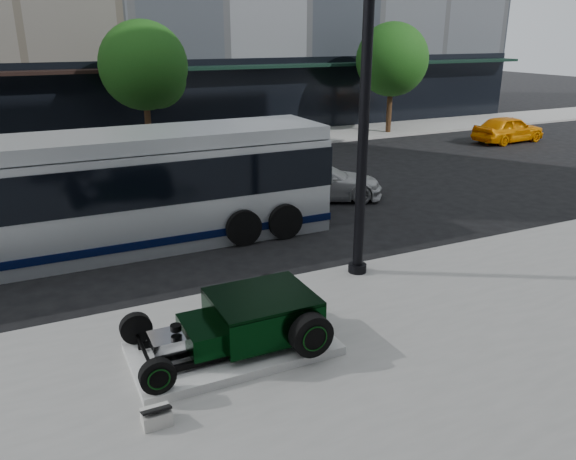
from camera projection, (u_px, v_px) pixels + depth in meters
name	position (u px, v px, depth m)	size (l,w,h in m)	color
ground	(228.00, 256.00, 13.99)	(120.00, 120.00, 0.00)	black
sidewalk_far	(124.00, 152.00, 25.87)	(70.00, 4.00, 0.12)	gray
street_trees	(147.00, 69.00, 24.31)	(29.80, 3.80, 5.70)	black
display_plinth	(233.00, 348.00, 9.55)	(3.40, 1.80, 0.15)	silver
hot_rod	(250.00, 318.00, 9.52)	(3.22, 2.00, 0.81)	black
info_plaque	(156.00, 416.00, 7.79)	(0.40, 0.30, 0.31)	silver
lamppost	(364.00, 118.00, 11.63)	(0.41, 0.41, 7.50)	black
transit_bus	(96.00, 193.00, 13.97)	(12.12, 2.88, 2.92)	silver
white_sedan	(317.00, 181.00, 18.62)	(1.74, 4.28, 1.24)	silver
yellow_taxi	(508.00, 129.00, 28.24)	(1.59, 3.94, 1.34)	orange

